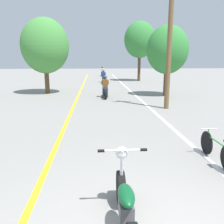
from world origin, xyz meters
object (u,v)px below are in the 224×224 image
(motorcycle_rider_lead, at_px, (105,89))
(bicycle_parked, at_px, (217,149))
(roadside_tree_right_far, at_px, (140,40))
(motorcycle_rider_mid, at_px, (104,78))
(utility_pole, at_px, (170,34))
(roadside_tree_left, at_px, (45,46))
(motorcycle_foreground, at_px, (126,203))
(motorcycle_rider_far, at_px, (102,73))
(roadside_tree_right_near, at_px, (167,50))

(motorcycle_rider_lead, relative_size, bicycle_parked, 1.21)
(motorcycle_rider_lead, distance_m, bicycle_parked, 10.43)
(roadside_tree_right_far, distance_m, motorcycle_rider_lead, 13.09)
(motorcycle_rider_mid, bearing_deg, utility_pole, -79.15)
(roadside_tree_left, bearing_deg, motorcycle_foreground, -75.02)
(utility_pole, xyz_separation_m, roadside_tree_right_far, (1.43, 15.41, 0.88))
(motorcycle_rider_far, bearing_deg, bicycle_parked, -86.56)
(utility_pole, relative_size, motorcycle_rider_lead, 3.55)
(motorcycle_rider_lead, height_order, bicycle_parked, motorcycle_rider_lead)
(motorcycle_rider_mid, bearing_deg, roadside_tree_right_near, -68.08)
(utility_pole, xyz_separation_m, motorcycle_rider_lead, (-2.96, 3.75, -3.10))
(utility_pole, bearing_deg, roadside_tree_right_far, 84.71)
(roadside_tree_left, bearing_deg, roadside_tree_right_near, -11.55)
(roadside_tree_right_near, height_order, bicycle_parked, roadside_tree_right_near)
(roadside_tree_right_far, bearing_deg, roadside_tree_left, -132.14)
(roadside_tree_right_far, bearing_deg, motorcycle_rider_lead, -110.63)
(roadside_tree_left, distance_m, motorcycle_rider_lead, 5.49)
(roadside_tree_right_near, relative_size, motorcycle_rider_far, 2.28)
(utility_pole, bearing_deg, motorcycle_foreground, -110.54)
(motorcycle_foreground, bearing_deg, utility_pole, 69.46)
(roadside_tree_right_near, relative_size, bicycle_parked, 2.82)
(motorcycle_rider_mid, xyz_separation_m, motorcycle_rider_far, (0.17, 9.68, 0.01))
(roadside_tree_left, xyz_separation_m, bicycle_parked, (6.41, -12.42, -3.03))
(utility_pole, distance_m, motorcycle_rider_mid, 14.57)
(motorcycle_rider_far, bearing_deg, roadside_tree_right_near, -79.11)
(motorcycle_rider_lead, distance_m, motorcycle_rider_mid, 10.23)
(utility_pole, bearing_deg, motorcycle_rider_far, 96.05)
(roadside_tree_right_near, height_order, roadside_tree_left, roadside_tree_left)
(roadside_tree_right_near, xyz_separation_m, roadside_tree_right_far, (0.21, 11.13, 1.47))
(bicycle_parked, bearing_deg, motorcycle_rider_far, 93.44)
(roadside_tree_right_far, bearing_deg, bicycle_parked, -95.56)
(motorcycle_foreground, relative_size, motorcycle_rider_far, 0.96)
(roadside_tree_right_near, distance_m, motorcycle_rider_lead, 4.91)
(roadside_tree_left, bearing_deg, roadside_tree_right_far, 47.86)
(roadside_tree_right_far, distance_m, motorcycle_rider_mid, 5.93)
(roadside_tree_right_near, bearing_deg, roadside_tree_right_far, 88.94)
(roadside_tree_right_near, bearing_deg, motorcycle_rider_lead, -172.73)
(roadside_tree_right_near, bearing_deg, utility_pole, -105.93)
(bicycle_parked, bearing_deg, utility_pole, 83.81)
(motorcycle_rider_lead, bearing_deg, motorcycle_rider_mid, 88.40)
(roadside_tree_right_far, distance_m, motorcycle_rider_far, 9.97)
(roadside_tree_left, relative_size, motorcycle_rider_far, 2.59)
(roadside_tree_right_near, distance_m, roadside_tree_right_far, 11.23)
(motorcycle_rider_mid, bearing_deg, roadside_tree_left, -118.99)
(roadside_tree_right_near, height_order, motorcycle_foreground, roadside_tree_right_near)
(roadside_tree_right_far, bearing_deg, motorcycle_rider_mid, -160.66)
(motorcycle_rider_lead, bearing_deg, motorcycle_rider_far, 88.68)
(motorcycle_rider_mid, relative_size, motorcycle_rider_far, 1.01)
(roadside_tree_left, bearing_deg, motorcycle_rider_mid, 61.01)
(motorcycle_foreground, height_order, motorcycle_rider_lead, motorcycle_rider_lead)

